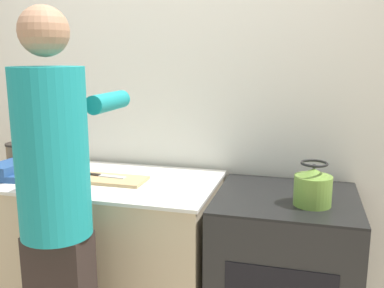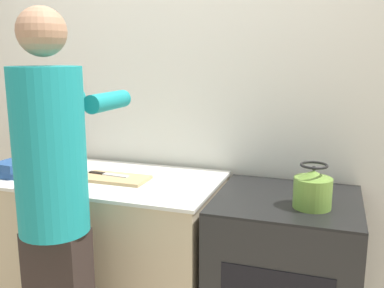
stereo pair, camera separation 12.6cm
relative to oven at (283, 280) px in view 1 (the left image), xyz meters
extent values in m
cube|color=silver|center=(-0.69, 0.42, 0.84)|extent=(8.00, 0.05, 2.60)
cube|color=#C6B28E|center=(-1.06, 0.01, 0.00)|extent=(1.35, 0.69, 0.91)
cube|color=silver|center=(-1.06, 0.01, 0.46)|extent=(1.37, 0.71, 0.02)
cube|color=black|center=(0.00, 0.00, -0.01)|extent=(0.71, 0.67, 0.91)
cube|color=black|center=(0.00, 0.00, 0.45)|extent=(0.71, 0.67, 0.01)
cylinder|color=teal|center=(-0.94, -0.59, 0.75)|extent=(0.30, 0.30, 0.71)
sphere|color=#A87A5B|center=(-0.94, -0.59, 1.25)|extent=(0.20, 0.20, 0.20)
cylinder|color=teal|center=(-1.07, -0.31, 0.94)|extent=(0.08, 0.30, 0.08)
cylinder|color=teal|center=(-0.81, -0.31, 0.94)|extent=(0.08, 0.30, 0.08)
cube|color=tan|center=(-0.95, -0.03, 0.48)|extent=(0.37, 0.19, 0.02)
cube|color=silver|center=(-0.95, -0.01, 0.49)|extent=(0.16, 0.05, 0.01)
cube|color=black|center=(-1.08, 0.00, 0.49)|extent=(0.10, 0.04, 0.01)
cylinder|color=olive|center=(0.12, -0.10, 0.53)|extent=(0.18, 0.18, 0.14)
cone|color=olive|center=(0.12, -0.10, 0.62)|extent=(0.14, 0.14, 0.04)
sphere|color=black|center=(0.12, -0.10, 0.65)|extent=(0.02, 0.02, 0.02)
torus|color=black|center=(0.12, -0.10, 0.66)|extent=(0.13, 0.13, 0.01)
cylinder|color=brown|center=(-1.43, 0.17, 0.51)|extent=(0.13, 0.13, 0.08)
cylinder|color=#756047|center=(-1.63, 0.10, 0.54)|extent=(0.15, 0.15, 0.14)
cylinder|color=#28231E|center=(-1.63, 0.10, 0.62)|extent=(0.16, 0.16, 0.01)
cube|color=navy|center=(-1.55, -0.11, 0.49)|extent=(0.24, 0.26, 0.04)
cube|color=navy|center=(-1.54, -0.11, 0.53)|extent=(0.18, 0.25, 0.05)
camera|label=1|loc=(0.07, -2.11, 1.15)|focal=40.00mm
camera|label=2|loc=(0.20, -2.07, 1.15)|focal=40.00mm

